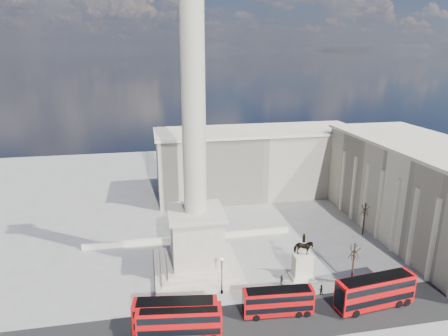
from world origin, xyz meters
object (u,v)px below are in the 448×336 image
red_bus_c (278,301)px  red_bus_d (376,291)px  pedestrian_crossing (282,280)px  equestrian_statue (302,263)px  nelsons_column (195,198)px  pedestrian_standing (321,290)px  pedestrian_walking (383,287)px  red_bus_a (180,322)px  victorian_lamp (222,273)px  red_bus_b (176,315)px

red_bus_c → red_bus_d: (14.11, -0.97, 0.43)m
pedestrian_crossing → equestrian_statue: bearing=-91.2°
nelsons_column → pedestrian_standing: size_ratio=31.11×
pedestrian_walking → pedestrian_standing: 9.73m
red_bus_d → equestrian_statue: (-7.32, 9.29, 0.18)m
red_bus_d → pedestrian_standing: 7.79m
red_bus_a → victorian_lamp: 11.05m
pedestrian_crossing → nelsons_column: bearing=38.9°
nelsons_column → victorian_lamp: 12.27m
pedestrian_walking → victorian_lamp: bearing=-175.2°
red_bus_b → pedestrian_standing: size_ratio=6.97×
victorian_lamp → pedestrian_walking: size_ratio=3.93×
red_bus_c → pedestrian_walking: (17.54, 2.34, -1.31)m
red_bus_d → victorian_lamp: size_ratio=1.99×
pedestrian_walking → pedestrian_crossing: pedestrian_crossing is taller
red_bus_d → red_bus_a: bearing=175.4°
red_bus_a → victorian_lamp: size_ratio=1.82×
red_bus_a → pedestrian_crossing: 18.90m
nelsons_column → pedestrian_walking: 31.90m
nelsons_column → pedestrian_crossing: nelsons_column is taller
pedestrian_walking → pedestrian_standing: (-9.68, 1.03, 0.03)m
pedestrian_walking → equestrian_statue: bearing=165.2°
pedestrian_crossing → red_bus_d: bearing=-146.6°
victorian_lamp → pedestrian_walking: bearing=-9.6°
red_bus_d → pedestrian_crossing: red_bus_d is taller
nelsons_column → pedestrian_walking: (27.17, -11.50, -12.15)m
nelsons_column → victorian_lamp: size_ratio=8.25×
red_bus_c → pedestrian_standing: bearing=27.6°
red_bus_d → red_bus_c: bearing=169.4°
red_bus_a → pedestrian_crossing: (16.63, 8.86, -1.41)m
pedestrian_standing → pedestrian_crossing: 6.09m
red_bus_a → pedestrian_standing: (21.63, 5.38, -1.49)m
red_bus_d → victorian_lamp: 22.17m
red_bus_b → pedestrian_walking: bearing=13.1°
red_bus_c → red_bus_d: bearing=0.5°
nelsons_column → equestrian_statue: nelsons_column is taller
red_bus_c → equestrian_statue: bearing=55.2°
pedestrian_standing → red_bus_d: bearing=148.0°
red_bus_a → equestrian_statue: equestrian_statue is taller
victorian_lamp → equestrian_statue: 13.70m
red_bus_b → victorian_lamp: (7.41, 6.97, 1.23)m
victorian_lamp → pedestrian_standing: 15.19m
red_bus_a → pedestrian_standing: red_bus_a is taller
pedestrian_standing → pedestrian_walking: bearing=176.6°
nelsons_column → red_bus_c: 20.04m
red_bus_b → equestrian_statue: (20.95, 8.86, 0.36)m
red_bus_b → pedestrian_crossing: size_ratio=6.39×
red_bus_c → equestrian_statue: 10.76m
red_bus_d → nelsons_column: bearing=141.3°
equestrian_statue → pedestrian_standing: 5.42m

